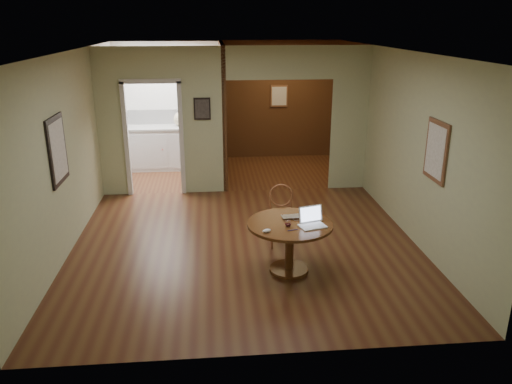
{
  "coord_description": "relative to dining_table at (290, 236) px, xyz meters",
  "views": [
    {
      "loc": [
        -0.46,
        -6.6,
        3.12
      ],
      "look_at": [
        0.13,
        -0.2,
        0.9
      ],
      "focal_mm": 35.0,
      "sensor_mm": 36.0,
      "label": 1
    }
  ],
  "objects": [
    {
      "name": "grocery_bag",
      "position": [
        -1.61,
        5.01,
        0.59
      ],
      "size": [
        0.37,
        0.34,
        0.3
      ],
      "primitive_type": "ellipsoid",
      "rotation": [
        0.0,
        0.0,
        -0.32
      ],
      "color": "beige",
      "rests_on": "kitchen_cabinet"
    },
    {
      "name": "closed_laptop",
      "position": [
        0.1,
        0.12,
        0.19
      ],
      "size": [
        0.37,
        0.26,
        0.03
      ],
      "primitive_type": "imported",
      "rotation": [
        0.0,
        0.0,
        0.11
      ],
      "color": "#ACADB1",
      "rests_on": "dining_table"
    },
    {
      "name": "mouse",
      "position": [
        -0.33,
        -0.27,
        0.2
      ],
      "size": [
        0.12,
        0.09,
        0.04
      ],
      "primitive_type": "ellipsoid",
      "rotation": [
        0.0,
        0.0,
        0.32
      ],
      "color": "white",
      "rests_on": "dining_table"
    },
    {
      "name": "room_shell",
      "position": [
        -0.98,
        3.9,
        0.78
      ],
      "size": [
        5.2,
        7.5,
        5.0
      ],
      "color": "white",
      "rests_on": "ground"
    },
    {
      "name": "pen",
      "position": [
        -0.0,
        -0.24,
        0.18
      ],
      "size": [
        0.13,
        0.04,
        0.01
      ],
      "primitive_type": "cylinder",
      "rotation": [
        0.0,
        1.57,
        0.25
      ],
      "color": "#0D125D",
      "rests_on": "dining_table"
    },
    {
      "name": "kitchen_cabinet",
      "position": [
        -1.86,
        5.01,
        -0.03
      ],
      "size": [
        2.06,
        0.6,
        0.94
      ],
      "color": "silver",
      "rests_on": "ground"
    },
    {
      "name": "floor",
      "position": [
        -0.51,
        0.81,
        -0.51
      ],
      "size": [
        5.0,
        5.0,
        0.0
      ],
      "primitive_type": "plane",
      "color": "#482214",
      "rests_on": "ground"
    },
    {
      "name": "dining_table",
      "position": [
        0.0,
        0.0,
        0.0
      ],
      "size": [
        1.09,
        1.09,
        0.68
      ],
      "rotation": [
        0.0,
        0.0,
        -0.12
      ],
      "color": "#5D2D17",
      "rests_on": "ground"
    },
    {
      "name": "wine_glass",
      "position": [
        -0.04,
        -0.11,
        0.22
      ],
      "size": [
        0.08,
        0.08,
        0.09
      ],
      "primitive_type": null,
      "color": "white",
      "rests_on": "dining_table"
    },
    {
      "name": "chair",
      "position": [
        0.01,
        0.87,
        -0.01
      ],
      "size": [
        0.41,
        0.41,
        0.89
      ],
      "rotation": [
        0.0,
        0.0,
        -0.09
      ],
      "color": "#9B5A37",
      "rests_on": "ground"
    },
    {
      "name": "open_laptop",
      "position": [
        0.26,
        -0.08,
        0.24
      ],
      "size": [
        0.37,
        0.36,
        0.22
      ],
      "rotation": [
        0.0,
        0.0,
        0.28
      ],
      "color": "white",
      "rests_on": "dining_table"
    }
  ]
}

